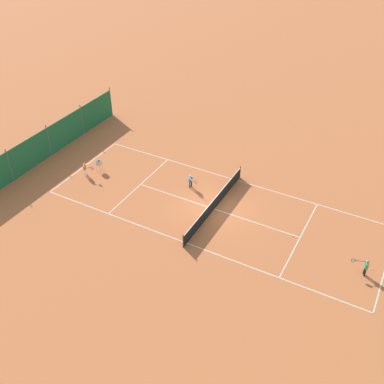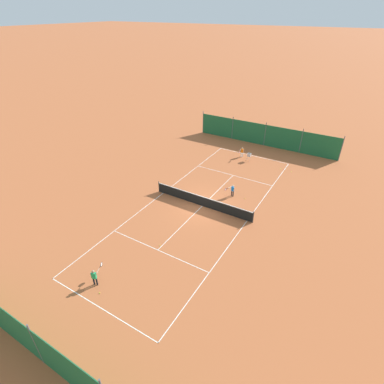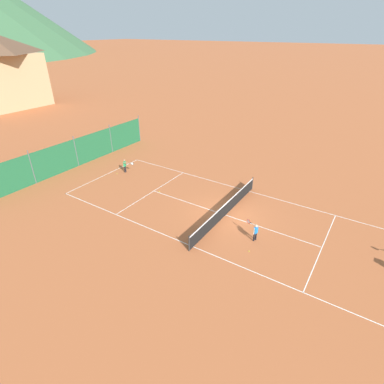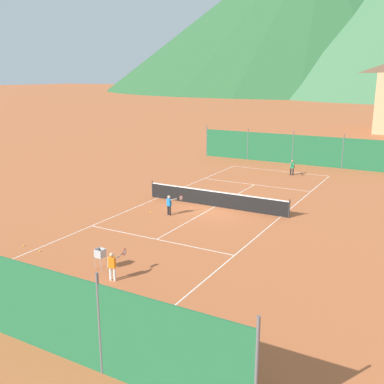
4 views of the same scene
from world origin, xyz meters
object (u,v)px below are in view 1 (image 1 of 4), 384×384
object	(u,v)px
tennis_net	(214,204)
tennis_ball_by_net_right	(372,269)
tennis_ball_alley_left	(293,236)
player_near_service	(85,168)
tennis_ball_service_box	(196,179)
ball_hopper	(99,164)
player_far_baseline	(365,266)
player_near_baseline	(191,180)
tennis_ball_mid_court	(127,150)
tennis_ball_by_net_left	(136,144)

from	to	relation	value
tennis_net	tennis_ball_by_net_right	distance (m)	11.23
tennis_net	tennis_ball_alley_left	distance (m)	5.97
tennis_ball_by_net_right	tennis_net	bearing A→B (deg)	-93.69
player_near_service	tennis_ball_service_box	xyz separation A→B (m)	(-3.71, 7.98, -0.64)
tennis_net	ball_hopper	world-z (taller)	tennis_net
player_far_baseline	tennis_ball_service_box	xyz separation A→B (m)	(-4.12, -13.72, -0.68)
ball_hopper	tennis_ball_by_net_right	bearing A→B (deg)	87.89
player_near_baseline	ball_hopper	size ratio (longest dim) A/B	1.29
tennis_net	tennis_ball_service_box	world-z (taller)	tennis_net
player_near_baseline	tennis_ball_service_box	size ratio (longest dim) A/B	17.35
player_far_baseline	tennis_ball_alley_left	bearing A→B (deg)	-104.92
player_near_baseline	tennis_ball_alley_left	xyz separation A→B (m)	(1.64, 8.70, -0.64)
player_near_baseline	tennis_ball_mid_court	distance (m)	7.87
player_far_baseline	tennis_ball_by_net_right	xyz separation A→B (m)	(-0.69, 0.42, -0.68)
tennis_ball_service_box	tennis_ball_mid_court	distance (m)	7.40
player_near_service	tennis_ball_by_net_left	bearing A→B (deg)	172.71
tennis_ball_by_net_left	tennis_ball_service_box	world-z (taller)	same
tennis_net	player_far_baseline	bearing A→B (deg)	82.53
player_near_service	ball_hopper	bearing A→B (deg)	154.34
tennis_ball_by_net_right	tennis_ball_service_box	xyz separation A→B (m)	(-3.43, -14.14, 0.00)
player_near_baseline	tennis_ball_mid_court	xyz separation A→B (m)	(-2.19, -7.53, -0.64)
tennis_net	tennis_ball_mid_court	bearing A→B (deg)	-109.81
tennis_ball_by_net_left	ball_hopper	size ratio (longest dim) A/B	0.07
tennis_ball_mid_court	player_near_baseline	bearing A→B (deg)	73.79
player_near_baseline	tennis_ball_by_net_right	distance (m)	14.13
player_far_baseline	tennis_ball_by_net_left	size ratio (longest dim) A/B	18.36
tennis_net	tennis_ball_by_net_right	bearing A→B (deg)	86.31
tennis_ball_mid_court	tennis_ball_service_box	bearing A→B (deg)	82.30
player_near_baseline	player_near_service	xyz separation A→B (m)	(2.51, -8.17, 0.00)
tennis_net	tennis_ball_by_net_left	size ratio (longest dim) A/B	139.09
tennis_ball_by_net_right	tennis_ball_mid_court	bearing A→B (deg)	-101.64
player_near_baseline	tennis_ball_by_net_left	xyz separation A→B (m)	(-3.36, -7.42, -0.64)
tennis_net	player_far_baseline	xyz separation A→B (m)	(1.41, 10.78, 0.21)
tennis_net	tennis_ball_by_net_left	xyz separation A→B (m)	(-4.88, -10.16, -0.47)
player_near_baseline	tennis_ball_by_net_right	size ratio (longest dim) A/B	17.35
player_near_service	tennis_ball_by_net_left	world-z (taller)	player_near_service
tennis_ball_by_net_right	tennis_ball_alley_left	world-z (taller)	same
player_far_baseline	tennis_ball_mid_court	xyz separation A→B (m)	(-5.12, -21.05, -0.68)
tennis_ball_by_net_right	tennis_ball_alley_left	xyz separation A→B (m)	(-0.59, -5.25, 0.00)
player_near_baseline	tennis_ball_alley_left	world-z (taller)	player_near_baseline
player_near_baseline	tennis_ball_by_net_left	bearing A→B (deg)	-114.38
tennis_ball_mid_court	tennis_net	bearing A→B (deg)	70.19
tennis_net	tennis_ball_by_net_right	xyz separation A→B (m)	(0.72, 11.20, -0.47)
player_near_service	player_far_baseline	xyz separation A→B (m)	(0.41, 21.70, 0.04)
player_far_baseline	ball_hopper	xyz separation A→B (m)	(-1.49, -21.18, -0.05)
tennis_net	tennis_ball_mid_court	xyz separation A→B (m)	(-3.70, -10.27, -0.47)
player_near_service	tennis_ball_by_net_left	distance (m)	5.96
tennis_net	player_near_service	distance (m)	10.96
tennis_ball_service_box	tennis_net	bearing A→B (deg)	47.32
player_near_baseline	ball_hopper	world-z (taller)	player_near_baseline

